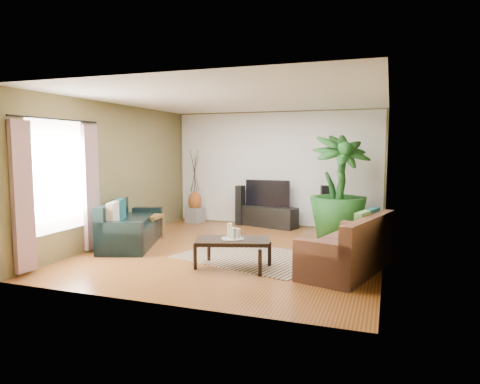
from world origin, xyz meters
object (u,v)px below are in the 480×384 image
at_px(speaker_left, 240,205).
at_px(speaker_right, 325,208).
at_px(tv_stand, 267,216).
at_px(vase, 195,201).
at_px(pedestal, 195,215).
at_px(sofa_left, 132,223).
at_px(coffee_table, 233,254).
at_px(television, 268,193).
at_px(potted_plant, 339,187).
at_px(sofa_right, 347,243).
at_px(side_table, 149,227).

xyz_separation_m(speaker_left, speaker_right, (2.01, 0.00, 0.03)).
xyz_separation_m(tv_stand, vase, (-1.85, -0.06, 0.29)).
bearing_deg(speaker_left, pedestal, -163.55).
relative_size(sofa_left, coffee_table, 1.73).
bearing_deg(television, potted_plant, -24.33).
relative_size(sofa_right, coffee_table, 1.68).
height_order(television, side_table, television).
bearing_deg(tv_stand, sofa_right, -40.50).
height_order(vase, side_table, vase).
relative_size(vase, side_table, 0.93).
relative_size(sofa_left, pedestal, 5.28).
bearing_deg(potted_plant, speaker_left, 162.07).
bearing_deg(sofa_right, side_table, -87.09).
xyz_separation_m(speaker_left, vase, (-1.16, -0.06, 0.06)).
relative_size(sofa_right, potted_plant, 0.88).
distance_m(pedestal, side_table, 2.13).
relative_size(sofa_right, speaker_left, 1.98).
bearing_deg(television, vase, -178.21).
bearing_deg(pedestal, sofa_right, -37.63).
relative_size(television, potted_plant, 0.50).
bearing_deg(speaker_left, television, 13.60).
bearing_deg(coffee_table, vase, 106.00).
relative_size(sofa_right, side_table, 3.72).
xyz_separation_m(sofa_left, speaker_left, (1.25, 2.68, 0.05)).
bearing_deg(coffee_table, sofa_left, 142.87).
height_order(sofa_left, television, television).
bearing_deg(television, tv_stand, 0.00).
bearing_deg(potted_plant, side_table, -158.50).
height_order(sofa_left, speaker_left, speaker_left).
bearing_deg(tv_stand, side_table, -115.07).
distance_m(sofa_left, television, 3.32).
bearing_deg(tv_stand, sofa_left, -110.53).
bearing_deg(side_table, speaker_right, 34.36).
relative_size(tv_stand, pedestal, 3.93).
height_order(coffee_table, vase, vase).
relative_size(television, speaker_right, 1.04).
height_order(speaker_right, potted_plant, potted_plant).
bearing_deg(side_table, tv_stand, 49.58).
relative_size(sofa_right, tv_stand, 1.31).
bearing_deg(sofa_left, television, -55.22).
bearing_deg(speaker_left, sofa_right, -34.48).
distance_m(coffee_table, pedestal, 4.16).
bearing_deg(pedestal, speaker_right, 1.04).
height_order(tv_stand, speaker_right, speaker_right).
bearing_deg(pedestal, side_table, -90.32).
bearing_deg(tv_stand, speaker_left, -164.65).
bearing_deg(potted_plant, vase, 168.61).
xyz_separation_m(pedestal, side_table, (-0.01, -2.12, 0.07)).
xyz_separation_m(pedestal, vase, (0.00, 0.00, 0.35)).
height_order(television, vase, television).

